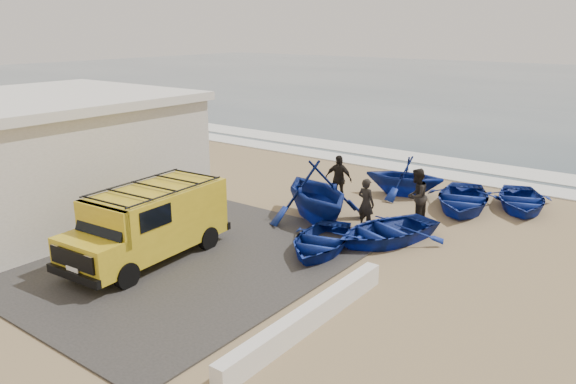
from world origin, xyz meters
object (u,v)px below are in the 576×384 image
Objects in this scene: boat_mid_left at (316,191)px; boat_mid_right at (462,199)px; van at (150,221)px; boat_near_left at (320,241)px; boat_far_left at (404,176)px; boat_far_right at (521,200)px; building at (41,155)px; fisherman_front at (366,203)px; fisherman_back at (338,179)px; boat_near_right at (386,231)px; fisherman_middle at (416,196)px; parapet at (309,317)px.

boat_mid_right is at bearing -7.38° from boat_mid_left.
van is 5.11m from boat_near_left.
boat_far_left reaches higher than boat_far_right.
building is 11.73m from fisherman_front.
boat_far_left is (9.54, 9.94, -1.34)m from building.
fisherman_back is (-5.93, -3.40, 0.58)m from boat_far_right.
van is 7.30m from boat_near_right.
van is at bearing -152.66° from boat_near_left.
fisherman_middle reaches higher than fisherman_front.
van is at bearing -31.35° from boat_far_left.
boat_mid_right is 2.65m from fisherman_middle.
parapet is 1.69× the size of boat_far_right.
boat_mid_right is at bearing 101.68° from boat_near_right.
fisherman_middle is at bearing 111.23° from boat_near_right.
fisherman_front reaches higher than boat_far_left.
boat_mid_right is at bearing -163.83° from boat_far_right.
fisherman_middle reaches higher than boat_far_left.
boat_mid_right is at bearing 163.60° from fisherman_middle.
fisherman_front reaches higher than boat_mid_right.
building is at bearing -58.93° from boat_far_left.
parapet is 10.58m from boat_mid_right.
parapet is 1.61× the size of boat_near_right.
building is at bearing 175.42° from parapet.
fisherman_back reaches higher than parapet.
boat_far_left is (-1.85, 5.09, 0.43)m from boat_near_right.
boat_far_right is at bearing 38.14° from building.
fisherman_middle reaches higher than boat_far_right.
boat_far_left is at bearing 155.23° from boat_mid_right.
building is 15.54m from boat_mid_right.
fisherman_front is 0.92× the size of fisherman_back.
boat_mid_left is 1.30× the size of boat_far_left.
van is (6.50, -0.51, -0.99)m from building.
boat_near_left is 2.27m from boat_near_right.
boat_far_right is (3.70, 7.95, 0.02)m from boat_near_left.
boat_mid_right is (-0.39, 10.57, 0.14)m from parapet.
fisherman_back is at bearing 45.64° from boat_mid_left.
boat_far_left is 0.88× the size of boat_far_right.
fisherman_middle is at bearing -144.23° from boat_far_right.
fisherman_front is (10.22, 5.61, -1.29)m from building.
boat_mid_left is 1.14× the size of boat_far_right.
van reaches higher than boat_near_left.
parapet is 1.49× the size of boat_mid_left.
boat_mid_left is (1.93, 5.78, -0.11)m from van.
building reaches higher than boat_near_left.
boat_far_right is at bearing 83.42° from parapet.
fisherman_back is at bearing 118.26° from parapet.
boat_near_right is (-1.11, 5.85, 0.11)m from parapet.
boat_mid_right is 4.70m from fisherman_back.
building is at bearing 35.28° from fisherman_front.
parapet is at bearing -8.64° from van.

